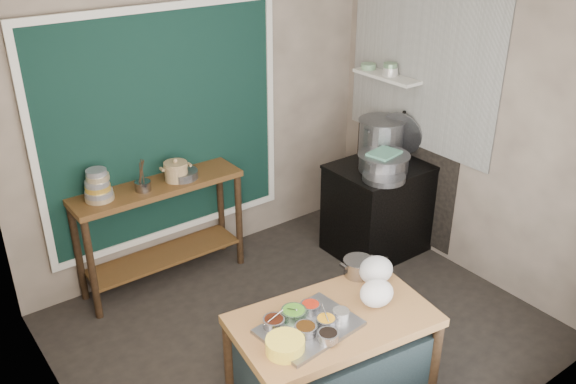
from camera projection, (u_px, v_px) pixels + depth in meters
floor at (302, 330)px, 4.85m from camera, size 3.50×3.00×0.02m
back_wall at (198, 112)px, 5.32m from camera, size 3.50×0.02×2.80m
left_wall at (48, 248)px, 3.29m from camera, size 0.02×3.00×2.80m
right_wall at (468, 119)px, 5.17m from camera, size 0.02×3.00×2.80m
curtain_panel at (164, 127)px, 5.12m from camera, size 2.10×0.02×1.90m
curtain_frame at (165, 128)px, 5.12m from camera, size 2.22×0.03×2.02m
tile_panel at (422, 54)px, 5.35m from camera, size 0.02×1.70×1.70m
soot_patch at (403, 169)px, 5.94m from camera, size 0.01×1.30×1.30m
wall_shelf at (387, 76)px, 5.62m from camera, size 0.22×0.70×0.03m
prep_table at (332, 363)px, 3.96m from camera, size 1.34×0.89×0.75m
back_counter at (162, 234)px, 5.27m from camera, size 1.45×0.40×0.95m
stove_block at (379, 209)px, 5.78m from camera, size 0.90×0.68×0.85m
stove_top at (383, 167)px, 5.58m from camera, size 0.92×0.69×0.03m
condiment_tray at (309, 327)px, 3.68m from camera, size 0.61×0.46×0.03m
condiment_bowls at (304, 323)px, 3.66m from camera, size 0.53×0.42×0.06m
yellow_basin at (285, 346)px, 3.49m from camera, size 0.29×0.29×0.09m
saucepan at (358, 267)px, 4.19m from camera, size 0.26×0.26×0.12m
plastic_bag_a at (377, 293)px, 3.88m from camera, size 0.25×0.22×0.17m
plastic_bag_b at (376, 270)px, 4.10m from camera, size 0.31×0.29×0.18m
bowl_stack at (98, 187)px, 4.75m from camera, size 0.23×0.23×0.26m
utensil_cup at (143, 186)px, 4.94m from camera, size 0.15×0.15×0.08m
ceramic_crock at (176, 172)px, 5.10m from camera, size 0.25×0.25×0.14m
wide_bowl at (182, 174)px, 5.15m from camera, size 0.35×0.35×0.07m
stock_pot at (381, 137)px, 5.73m from camera, size 0.51×0.51×0.35m
pot_lid at (401, 133)px, 5.72m from camera, size 0.23×0.45×0.43m
steamer at (384, 162)px, 5.45m from camera, size 0.57×0.57×0.15m
green_cloth at (384, 153)px, 5.41m from camera, size 0.31×0.26×0.02m
shallow_pan at (384, 177)px, 5.29m from camera, size 0.38×0.38×0.05m
shelf_bowl_stack at (391, 70)px, 5.57m from camera, size 0.15×0.15×0.12m
shelf_bowl_green at (368, 66)px, 5.79m from camera, size 0.18×0.18×0.05m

